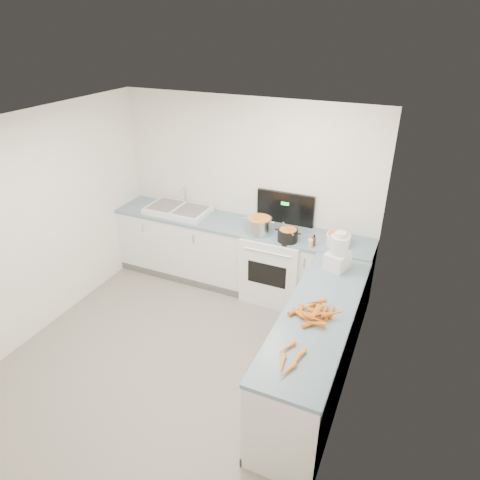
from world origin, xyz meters
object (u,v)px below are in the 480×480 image
at_px(steel_pot, 259,226).
at_px(extract_bottle, 314,241).
at_px(black_pot, 288,236).
at_px(stove, 276,264).
at_px(sink, 178,210).
at_px(spice_jar, 310,244).
at_px(food_processor, 338,253).
at_px(mixing_bowl, 338,240).

height_order(steel_pot, extract_bottle, steel_pot).
distance_m(steel_pot, black_pot, 0.39).
bearing_deg(stove, sink, 179.38).
bearing_deg(stove, spice_jar, -25.59).
distance_m(stove, spice_jar, 0.75).
height_order(black_pot, spice_jar, black_pot).
bearing_deg(spice_jar, steel_pot, 171.07).
bearing_deg(stove, food_processor, -32.80).
relative_size(spice_jar, food_processor, 0.21).
bearing_deg(spice_jar, stove, 154.41).
relative_size(black_pot, spice_jar, 2.67).
bearing_deg(mixing_bowl, sink, 178.88).
bearing_deg(sink, extract_bottle, -5.22).
bearing_deg(steel_pot, mixing_bowl, 5.94).
relative_size(stove, black_pot, 5.62).
bearing_deg(extract_bottle, sink, 174.78).
distance_m(steel_pot, food_processor, 1.16).
bearing_deg(mixing_bowl, spice_jar, -143.24).
height_order(stove, sink, stove).
bearing_deg(sink, black_pot, -6.79).
distance_m(steel_pot, mixing_bowl, 0.97).
height_order(black_pot, mixing_bowl, black_pot).
xyz_separation_m(black_pot, mixing_bowl, (0.57, 0.15, -0.00)).
bearing_deg(extract_bottle, mixing_bowl, 27.89).
bearing_deg(steel_pot, black_pot, -7.72).
height_order(steel_pot, food_processor, food_processor).
distance_m(sink, spice_jar, 1.96).
height_order(steel_pot, spice_jar, steel_pot).
bearing_deg(food_processor, stove, 147.20).
xyz_separation_m(steel_pot, mixing_bowl, (0.96, 0.10, -0.03)).
height_order(extract_bottle, food_processor, food_processor).
bearing_deg(food_processor, mixing_bowl, 101.20).
bearing_deg(mixing_bowl, black_pot, -165.16).
bearing_deg(black_pot, food_processor, -29.39).
distance_m(steel_pot, extract_bottle, 0.71).
bearing_deg(black_pot, stove, 137.07).
distance_m(stove, sink, 1.54).
height_order(stove, mixing_bowl, stove).
bearing_deg(extract_bottle, food_processor, -47.80).
distance_m(sink, steel_pot, 1.27).
distance_m(black_pot, extract_bottle, 0.32).
distance_m(steel_pot, spice_jar, 0.69).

